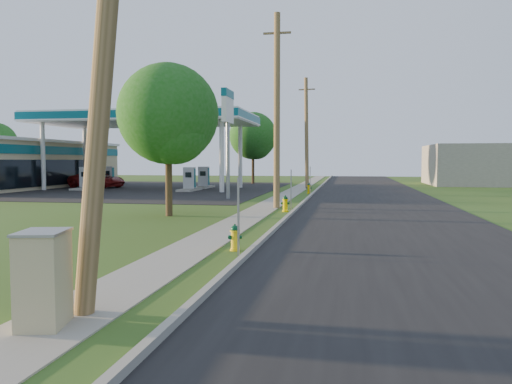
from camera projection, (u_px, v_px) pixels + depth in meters
ground_plane at (172, 301)px, 8.66m from camera, size 140.00×140.00×0.00m
road at (391, 229)px, 17.66m from camera, size 8.00×120.00×0.02m
curb at (279, 225)px, 18.38m from camera, size 0.15×120.00×0.15m
sidewalk at (233, 225)px, 18.70m from camera, size 1.50×120.00×0.03m
forecourt at (125, 189)px, 42.98m from camera, size 26.00×28.00×0.02m
utility_pole_near at (107, 3)px, 7.49m from camera, size 1.40×0.32×9.48m
utility_pole_mid at (277, 111)px, 25.14m from camera, size 1.40×0.32×9.80m
utility_pole_far at (307, 133)px, 42.81m from camera, size 1.40×0.32×9.50m
sign_post_near at (238, 217)px, 12.68m from camera, size 0.05×0.04×2.00m
sign_post_mid at (291, 190)px, 24.25m from camera, size 0.05×0.04×2.00m
sign_post_far at (310, 180)px, 36.23m from camera, size 0.05×0.04×2.00m
gas_canopy at (145, 120)px, 42.24m from camera, size 18.18×9.18×6.40m
fuel_pump_nw at (86, 181)px, 41.43m from camera, size 1.20×3.20×1.90m
fuel_pump_ne at (189, 182)px, 39.79m from camera, size 1.20×3.20×1.90m
fuel_pump_sw at (109, 179)px, 45.35m from camera, size 1.20×3.20×1.90m
fuel_pump_se at (204, 180)px, 43.71m from camera, size 1.20×3.20×1.90m
convenience_store at (10, 164)px, 44.85m from camera, size 10.40×22.40×4.25m
price_pylon at (228, 113)px, 31.22m from camera, size 0.34×2.04×6.85m
distant_building at (502, 165)px, 49.41m from camera, size 14.00×10.00×4.00m
tree_verge at (170, 118)px, 21.59m from camera, size 4.39×4.39×6.66m
tree_lot at (254, 138)px, 51.90m from camera, size 4.94×4.94×7.48m
hydrant_near at (235, 238)px, 13.46m from camera, size 0.38×0.34×0.73m
hydrant_mid at (285, 204)px, 23.69m from camera, size 0.41×0.36×0.79m
hydrant_far at (309, 188)px, 36.69m from camera, size 0.42×0.38×0.81m
utility_cabinet at (43, 279)px, 7.23m from camera, size 0.81×0.96×1.43m
car_red at (97, 180)px, 44.54m from camera, size 5.62×3.55×1.45m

